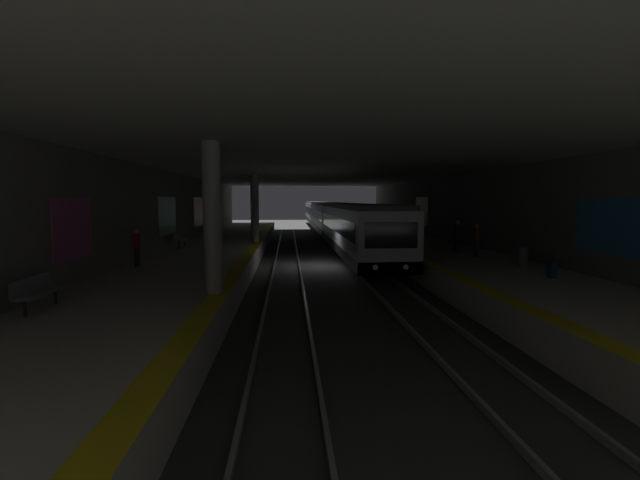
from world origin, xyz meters
The scene contains 20 objects.
ground_plane centered at (0.00, 0.00, 0.00)m, with size 120.00×120.00×0.00m, color #383A38.
track_left centered at (0.00, -2.20, 0.08)m, with size 60.00×1.53×0.16m.
track_right centered at (0.00, 2.20, 0.08)m, with size 60.00×1.53×0.16m.
platform_left centered at (0.00, -6.55, 0.53)m, with size 60.00×5.30×1.06m.
platform_right centered at (0.00, 6.55, 0.53)m, with size 60.00×5.30×1.06m.
wall_left centered at (0.00, -9.45, 2.80)m, with size 60.00×0.56×5.60m.
wall_right centered at (0.05, 9.45, 2.80)m, with size 60.00×0.56×5.60m.
ceiling_slab centered at (0.00, 0.00, 5.80)m, with size 60.00×19.40×0.40m.
pillar_near centered at (-11.78, 4.35, 3.33)m, with size 0.56×0.56×4.55m.
pillar_far centered at (4.25, 4.35, 3.33)m, with size 0.56×0.56×4.55m.
metro_train centered at (20.50, -2.20, 2.02)m, with size 55.52×2.83×3.49m.
bench_left_near centered at (1.82, -8.53, 1.57)m, with size 1.70×0.47×0.86m.
bench_left_mid centered at (15.68, -8.53, 1.57)m, with size 1.70×0.47×0.86m.
bench_right_near centered at (-13.50, 8.53, 1.57)m, with size 1.70×0.47×0.86m.
bench_right_mid centered at (1.10, 8.53, 1.57)m, with size 1.70×0.47×0.86m.
person_waiting_near centered at (-4.03, -7.32, 1.93)m, with size 0.60×0.22×1.62m.
person_walking_mid centered at (-6.24, 8.52, 1.93)m, with size 0.60×0.22×1.62m.
person_standing_far centered at (-2.31, -7.03, 1.99)m, with size 0.60×0.24×1.72m.
suitcase_rolling centered at (-10.05, -7.48, 1.35)m, with size 0.33×0.24×0.89m.
trash_bin centered at (-7.50, -7.80, 1.48)m, with size 0.44×0.44×0.85m.
Camera 1 is at (-24.81, 2.07, 3.87)m, focal length 24.04 mm.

